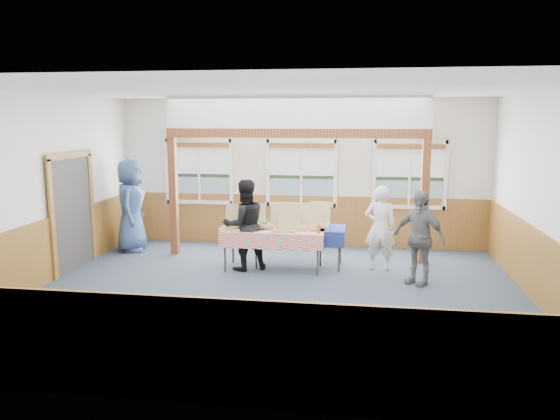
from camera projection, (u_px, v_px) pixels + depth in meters
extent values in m
plane|color=#2C3A48|center=(277.00, 294.00, 8.74)|extent=(8.00, 8.00, 0.00)
plane|color=white|center=(277.00, 90.00, 8.20)|extent=(8.00, 8.00, 0.00)
plane|color=silver|center=(302.00, 173.00, 11.88)|extent=(8.00, 0.00, 8.00)
plane|color=silver|center=(219.00, 247.00, 5.06)|extent=(8.00, 0.00, 8.00)
plane|color=silver|center=(39.00, 190.00, 9.06)|extent=(0.00, 8.00, 8.00)
plane|color=silver|center=(550.00, 201.00, 7.89)|extent=(0.00, 8.00, 8.00)
cube|color=brown|center=(301.00, 220.00, 12.04)|extent=(7.98, 0.05, 1.10)
cube|color=brown|center=(222.00, 353.00, 5.26)|extent=(7.98, 0.05, 1.10)
cube|color=brown|center=(45.00, 252.00, 9.23)|extent=(0.05, 6.98, 1.10)
cube|color=brown|center=(542.00, 271.00, 8.07)|extent=(0.05, 6.98, 1.10)
cube|color=#313131|center=(72.00, 213.00, 10.02)|extent=(0.06, 1.30, 2.10)
cube|color=white|center=(200.00, 202.00, 12.28)|extent=(1.52, 0.05, 0.08)
cube|color=white|center=(198.00, 140.00, 12.05)|extent=(1.52, 0.05, 0.08)
cube|color=white|center=(167.00, 171.00, 12.27)|extent=(0.08, 0.05, 1.46)
cube|color=white|center=(231.00, 172.00, 12.05)|extent=(0.08, 0.05, 1.46)
cube|color=white|center=(199.00, 172.00, 12.16)|extent=(0.05, 0.05, 1.30)
cube|color=slate|center=(200.00, 189.00, 12.27)|extent=(1.40, 0.02, 0.52)
cube|color=#1D371B|center=(199.00, 175.00, 12.22)|extent=(1.40, 0.02, 0.08)
cube|color=#B0B8BE|center=(199.00, 158.00, 12.15)|extent=(1.40, 0.02, 0.70)
cube|color=brown|center=(198.00, 145.00, 12.04)|extent=(1.40, 0.07, 0.10)
cube|color=white|center=(301.00, 204.00, 11.94)|extent=(1.52, 0.05, 0.08)
cube|color=white|center=(301.00, 141.00, 11.71)|extent=(1.52, 0.05, 0.08)
cube|color=white|center=(268.00, 173.00, 11.93)|extent=(0.08, 0.05, 1.46)
cube|color=white|center=(335.00, 174.00, 11.72)|extent=(0.08, 0.05, 1.46)
cube|color=white|center=(301.00, 173.00, 11.83)|extent=(0.05, 0.05, 1.30)
cube|color=slate|center=(301.00, 191.00, 11.93)|extent=(1.40, 0.02, 0.52)
cube|color=#1D371B|center=(301.00, 177.00, 11.88)|extent=(1.40, 0.02, 0.08)
cube|color=#B0B8BE|center=(302.00, 159.00, 11.82)|extent=(1.40, 0.02, 0.70)
cube|color=brown|center=(301.00, 146.00, 11.71)|extent=(1.40, 0.07, 0.10)
cube|color=white|center=(408.00, 207.00, 11.60)|extent=(1.52, 0.05, 0.08)
cube|color=white|center=(411.00, 142.00, 11.37)|extent=(1.52, 0.05, 0.08)
cube|color=white|center=(374.00, 174.00, 11.60)|extent=(0.08, 0.05, 1.46)
cube|color=white|center=(446.00, 175.00, 11.38)|extent=(0.08, 0.05, 1.46)
cube|color=white|center=(410.00, 175.00, 11.49)|extent=(0.05, 0.05, 1.30)
cube|color=slate|center=(409.00, 193.00, 11.59)|extent=(1.40, 0.02, 0.52)
cube|color=#1D371B|center=(409.00, 179.00, 11.54)|extent=(1.40, 0.02, 0.08)
cube|color=#B0B8BE|center=(410.00, 160.00, 11.48)|extent=(1.40, 0.02, 0.70)
cube|color=brown|center=(411.00, 147.00, 11.37)|extent=(1.40, 0.07, 0.10)
cube|color=#592A13|center=(174.00, 196.00, 11.15)|extent=(0.15, 0.15, 2.40)
cube|color=#592A13|center=(425.00, 202.00, 10.42)|extent=(0.15, 0.15, 2.40)
cube|color=#592A13|center=(295.00, 133.00, 10.57)|extent=(5.15, 0.18, 0.18)
cylinder|color=#313131|center=(256.00, 249.00, 10.15)|extent=(0.04, 0.04, 0.73)
cylinder|color=#313131|center=(262.00, 243.00, 10.71)|extent=(0.04, 0.04, 0.73)
cylinder|color=#313131|center=(339.00, 252.00, 9.93)|extent=(0.04, 0.04, 0.73)
cylinder|color=#313131|center=(340.00, 245.00, 10.48)|extent=(0.04, 0.04, 0.73)
cube|color=#313131|center=(299.00, 228.00, 10.26)|extent=(1.79, 1.19, 0.03)
cube|color=navy|center=(299.00, 227.00, 10.25)|extent=(1.87, 1.26, 0.01)
cube|color=navy|center=(297.00, 239.00, 9.91)|extent=(1.63, 0.56, 0.28)
cube|color=navy|center=(301.00, 231.00, 10.64)|extent=(1.63, 0.56, 0.28)
cylinder|color=#313131|center=(225.00, 252.00, 9.94)|extent=(0.04, 0.04, 0.73)
cylinder|color=#313131|center=(233.00, 244.00, 10.56)|extent=(0.04, 0.04, 0.73)
cylinder|color=#313131|center=(318.00, 256.00, 9.69)|extent=(0.04, 0.04, 0.73)
cylinder|color=#313131|center=(320.00, 247.00, 10.31)|extent=(0.04, 0.04, 0.73)
cube|color=#313131|center=(273.00, 230.00, 10.07)|extent=(1.89, 0.95, 0.03)
cube|color=red|center=(273.00, 229.00, 10.06)|extent=(1.95, 1.02, 0.01)
cube|color=red|center=(270.00, 242.00, 9.69)|extent=(1.87, 0.21, 0.28)
cube|color=red|center=(277.00, 232.00, 10.48)|extent=(1.87, 0.21, 0.28)
cube|color=#C7B685|center=(277.00, 227.00, 10.16)|extent=(0.41, 0.41, 0.04)
cylinder|color=gold|center=(277.00, 225.00, 10.16)|extent=(0.36, 0.36, 0.01)
cube|color=#C7B685|center=(280.00, 214.00, 10.34)|extent=(0.38, 0.13, 0.37)
cube|color=#C7B685|center=(318.00, 225.00, 10.31)|extent=(0.42, 0.42, 0.05)
cylinder|color=tan|center=(318.00, 224.00, 10.31)|extent=(0.37, 0.37, 0.01)
cube|color=#C7B685|center=(320.00, 212.00, 10.51)|extent=(0.41, 0.12, 0.40)
cube|color=#C7B685|center=(232.00, 228.00, 10.03)|extent=(0.43, 0.43, 0.04)
cylinder|color=#C08E3C|center=(232.00, 227.00, 10.03)|extent=(0.38, 0.38, 0.01)
cube|color=#C7B685|center=(236.00, 214.00, 10.23)|extent=(0.40, 0.13, 0.39)
cube|color=#C7B685|center=(256.00, 226.00, 10.26)|extent=(0.45, 0.45, 0.04)
cylinder|color=gold|center=(256.00, 224.00, 10.25)|extent=(0.39, 0.39, 0.01)
cube|color=#C7B685|center=(256.00, 213.00, 10.44)|extent=(0.38, 0.17, 0.37)
cube|color=#C7B685|center=(286.00, 230.00, 9.90)|extent=(0.46, 0.46, 0.05)
cylinder|color=#C08E3C|center=(286.00, 228.00, 9.90)|extent=(0.40, 0.40, 0.01)
cube|color=#C7B685|center=(289.00, 215.00, 10.11)|extent=(0.42, 0.14, 0.41)
cube|color=#C7B685|center=(309.00, 228.00, 10.06)|extent=(0.42, 0.42, 0.05)
cylinder|color=tan|center=(309.00, 226.00, 10.06)|extent=(0.37, 0.37, 0.01)
cube|color=#C7B685|center=(310.00, 214.00, 10.26)|extent=(0.41, 0.11, 0.40)
cylinder|color=black|center=(260.00, 225.00, 10.36)|extent=(0.40, 0.40, 0.03)
cylinder|color=silver|center=(260.00, 224.00, 10.36)|extent=(0.09, 0.09, 0.04)
sphere|color=#2C7330|center=(266.00, 224.00, 10.34)|extent=(0.09, 0.09, 0.09)
sphere|color=beige|center=(264.00, 223.00, 10.43)|extent=(0.09, 0.09, 0.09)
sphere|color=#2C7330|center=(260.00, 222.00, 10.46)|extent=(0.09, 0.09, 0.09)
sphere|color=beige|center=(255.00, 223.00, 10.42)|extent=(0.09, 0.09, 0.09)
sphere|color=#2C7330|center=(254.00, 224.00, 10.32)|extent=(0.09, 0.09, 0.09)
sphere|color=beige|center=(258.00, 225.00, 10.25)|extent=(0.09, 0.09, 0.09)
sphere|color=#2C7330|center=(263.00, 224.00, 10.26)|extent=(0.09, 0.09, 0.09)
cylinder|color=#AA6E1C|center=(318.00, 229.00, 9.68)|extent=(0.07, 0.07, 0.15)
imported|color=silver|center=(380.00, 228.00, 10.00)|extent=(0.60, 0.42, 1.58)
imported|color=black|center=(245.00, 225.00, 10.02)|extent=(1.02, 0.95, 1.68)
imported|color=#334F80|center=(131.00, 205.00, 11.44)|extent=(0.78, 1.05, 1.94)
imported|color=slate|center=(419.00, 237.00, 9.15)|extent=(0.99, 0.88, 1.61)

